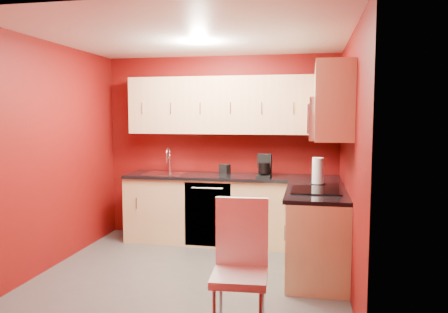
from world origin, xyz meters
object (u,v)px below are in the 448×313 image
(napkin_holder, at_px, (225,169))
(dining_chair, at_px, (240,269))
(paper_towel, at_px, (318,171))
(coffee_maker, at_px, (264,166))
(sink, at_px, (166,171))
(microwave, at_px, (329,119))

(napkin_holder, xyz_separation_m, dining_chair, (0.61, -2.50, -0.45))
(paper_towel, height_order, dining_chair, paper_towel)
(coffee_maker, height_order, paper_towel, paper_towel)
(sink, distance_m, napkin_holder, 0.80)
(coffee_maker, xyz_separation_m, napkin_holder, (-0.55, 0.20, -0.08))
(coffee_maker, bearing_deg, sink, 178.46)
(napkin_holder, height_order, paper_towel, paper_towel)
(napkin_holder, bearing_deg, dining_chair, -76.39)
(coffee_maker, bearing_deg, napkin_holder, 162.47)
(dining_chair, bearing_deg, paper_towel, 68.04)
(dining_chair, bearing_deg, microwave, 59.93)
(sink, relative_size, coffee_maker, 1.77)
(coffee_maker, relative_size, dining_chair, 0.28)
(microwave, height_order, coffee_maker, microwave)
(microwave, relative_size, dining_chair, 0.73)
(microwave, bearing_deg, napkin_holder, 139.68)
(coffee_maker, bearing_deg, paper_towel, -32.03)
(dining_chair, bearing_deg, sink, 116.52)
(napkin_holder, relative_size, dining_chair, 0.12)
(sink, bearing_deg, napkin_holder, 7.18)
(microwave, bearing_deg, paper_towel, 101.43)
(paper_towel, bearing_deg, sink, 164.21)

